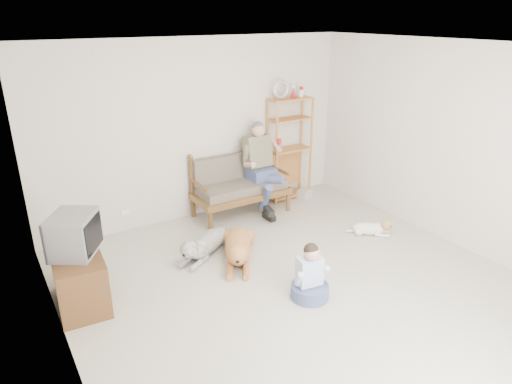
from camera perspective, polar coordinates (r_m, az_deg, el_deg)
floor at (r=5.37m, az=6.64°, el=-12.65°), size 5.50×5.50×0.00m
ceiling at (r=4.46m, az=8.18°, el=17.44°), size 5.50×5.50×0.00m
wall_back at (r=6.99m, az=-7.08°, el=7.69°), size 5.00×0.00×5.00m
wall_left at (r=3.81m, az=-23.54°, el=-6.11°), size 0.00×5.50×5.50m
wall_right at (r=6.56m, az=24.63°, el=4.96°), size 0.00×5.50×5.50m
loveseat at (r=7.20m, az=-2.15°, el=1.04°), size 1.50×0.71×0.95m
man at (r=7.12m, az=0.96°, el=2.31°), size 0.55×0.78×1.26m
etagere at (r=7.71m, az=4.18°, el=5.51°), size 0.76×0.33×2.02m
book_stack at (r=7.96m, az=6.09°, el=-0.20°), size 0.27×0.23×0.15m
tv_stand at (r=5.40m, az=-21.27°, el=-10.15°), size 0.57×0.94×0.60m
crt_tv at (r=5.20m, az=-21.79°, el=-4.92°), size 0.64×0.68×0.44m
wall_outlet at (r=6.91m, az=-16.03°, el=-2.40°), size 0.12×0.02×0.08m
golden_retriever at (r=5.94m, az=-2.27°, el=-6.95°), size 0.79×1.25×0.42m
shaggy_dog at (r=6.09m, az=-6.47°, el=-6.55°), size 1.06×0.77×0.37m
terrier at (r=6.82m, az=14.48°, el=-4.36°), size 0.55×0.49×0.25m
child at (r=5.21m, az=6.74°, el=-10.66°), size 0.43×0.43×0.68m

